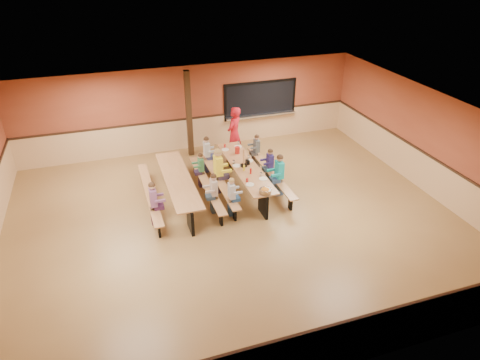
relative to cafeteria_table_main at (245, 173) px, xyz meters
name	(u,v)px	position (x,y,z in m)	size (l,w,h in m)	color
ground	(234,220)	(-0.86, -1.57, -0.53)	(12.00, 12.00, 0.00)	brown
room_envelope	(234,199)	(-0.86, -1.57, 0.16)	(12.04, 10.04, 3.02)	brown
kitchen_pass_through	(260,101)	(1.74, 3.39, 0.96)	(2.78, 0.28, 1.38)	black
structural_post	(189,114)	(-1.06, 2.83, 0.97)	(0.18, 0.18, 3.00)	#301E10
cafeteria_table_main	(245,173)	(0.00, 0.00, 0.00)	(1.91, 3.70, 0.74)	#A97143
cafeteria_table_second	(178,185)	(-2.07, -0.11, 0.00)	(1.91, 3.70, 0.74)	#A97143
seated_child_white_left	(232,197)	(-0.83, -1.29, 0.04)	(0.33, 0.27, 1.14)	silver
seated_adult_yellow	(218,171)	(-0.83, 0.04, 0.17)	(0.46, 0.38, 1.39)	yellow
seated_child_grey_left	(207,155)	(-0.83, 1.41, 0.08)	(0.37, 0.30, 1.21)	beige
seated_child_teal_right	(279,175)	(0.83, -0.67, 0.12)	(0.41, 0.33, 1.29)	teal
seated_child_navy_right	(270,166)	(0.83, 0.06, 0.05)	(0.34, 0.28, 1.15)	navy
seated_child_char_right	(257,151)	(0.83, 1.24, 0.04)	(0.33, 0.27, 1.14)	#50595B
seated_child_purple_sec	(154,203)	(-2.89, -1.03, 0.09)	(0.38, 0.31, 1.23)	#7B4A73
seated_child_green_sec	(201,170)	(-1.24, 0.51, 0.03)	(0.32, 0.26, 1.11)	#3A7C4C
seated_child_tan_sec	(214,193)	(-1.24, -0.99, 0.06)	(0.36, 0.29, 1.18)	#BBA594
standing_woman	(234,134)	(0.30, 2.03, 0.41)	(0.68, 0.45, 1.88)	red
punch_pitcher	(237,150)	(0.05, 0.92, 0.32)	(0.16, 0.16, 0.22)	#AD1E17
chip_bowl	(265,191)	(0.00, -1.65, 0.29)	(0.32, 0.32, 0.15)	orange
napkin_dispenser	(248,162)	(0.12, 0.12, 0.28)	(0.10, 0.14, 0.13)	black
condiment_mustard	(244,168)	(-0.12, -0.25, 0.30)	(0.06, 0.06, 0.17)	yellow
condiment_ketchup	(251,171)	(0.00, -0.49, 0.30)	(0.06, 0.06, 0.17)	#B2140F
table_paddle	(244,162)	(-0.04, 0.02, 0.35)	(0.16, 0.16, 0.56)	black
place_settings	(245,165)	(0.00, 0.00, 0.27)	(0.65, 3.30, 0.11)	beige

